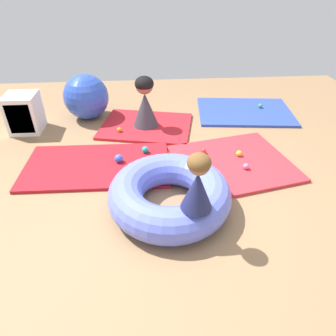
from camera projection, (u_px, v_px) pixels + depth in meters
The scene contains 17 objects.
ground_plane at pixel (160, 202), 3.23m from camera, with size 8.00×8.00×0.00m, color #93704C.
gym_mat_far_right at pixel (97, 166), 3.76m from camera, with size 1.79×0.98×0.04m, color #B21923.
gym_mat_front at pixel (233, 163), 3.81m from camera, with size 1.40×1.22×0.04m, color red.
gym_mat_center_rear at pixel (245, 112), 5.09m from camera, with size 1.54×1.10×0.04m, color #2D47B7.
gym_mat_far_left at pixel (146, 126), 4.65m from camera, with size 1.35×1.03×0.04m, color red.
inflatable_cushion at pixel (170, 194), 3.05m from camera, with size 1.25×1.25×0.36m, color #6070E5.
child_in_navy at pixel (198, 183), 2.48m from camera, with size 0.31×0.31×0.54m.
adult_seated at pixel (145, 102), 4.43m from camera, with size 0.51×0.51×0.76m.
play_ball_blue at pixel (119, 159), 3.76m from camera, with size 0.10×0.10×0.10m, color blue.
play_ball_red at pixel (203, 151), 3.94m from camera, with size 0.07×0.07×0.07m, color red.
play_ball_pink at pixel (246, 166), 3.64m from camera, with size 0.07×0.07×0.07m, color pink.
play_ball_teal at pixel (145, 150), 3.94m from camera, with size 0.09×0.09×0.09m, color teal.
play_ball_green at pixel (260, 106), 5.16m from camera, with size 0.07×0.07×0.07m, color green.
play_ball_orange at pixel (119, 130), 4.43m from camera, with size 0.07×0.07×0.07m, color orange.
play_ball_yellow at pixel (239, 153), 3.88m from camera, with size 0.08×0.08×0.08m, color yellow.
exercise_ball_large at pixel (86, 97), 4.75m from camera, with size 0.71×0.71×0.71m, color blue.
storage_cube at pixel (24, 114), 4.41m from camera, with size 0.44×0.44×0.56m.
Camera 1 is at (-0.10, -2.44, 2.14)m, focal length 32.07 mm.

